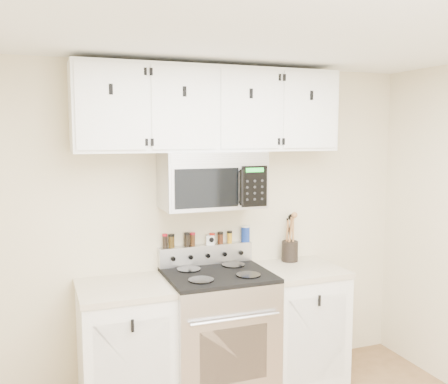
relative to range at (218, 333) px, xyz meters
The scene contains 17 objects.
back_wall 0.83m from the range, 90.00° to the left, with size 3.50×0.01×2.50m, color beige.
ceiling 2.46m from the range, 90.00° to the right, with size 3.50×3.50×0.01m, color white.
range is the anchor object (origin of this frame).
base_cabinet_left 0.69m from the range, behind, with size 0.64×0.62×0.92m.
base_cabinet_right 0.69m from the range, ahead, with size 0.64×0.62×0.92m.
microwave 1.15m from the range, 89.77° to the left, with size 0.76×0.44×0.42m.
upper_cabinets 1.67m from the range, 90.00° to the left, with size 2.00×0.35×0.62m.
utensil_crock 0.91m from the range, 16.80° to the left, with size 0.13×0.13×0.39m.
kitchen_timer 0.71m from the range, 82.11° to the left, with size 0.06×0.05×0.08m, color white.
salt_canister 0.81m from the range, 39.70° to the left, with size 0.07×0.07×0.13m.
spice_jar_0 0.80m from the range, 139.36° to the left, with size 0.04×0.04×0.11m.
spice_jar_1 0.77m from the range, 134.49° to the left, with size 0.05×0.05×0.10m.
spice_jar_2 0.74m from the range, 118.60° to the left, with size 0.04×0.04×0.11m.
spice_jar_3 0.73m from the range, 110.84° to the left, with size 0.04×0.04×0.11m.
spice_jar_4 0.72m from the range, 79.14° to the left, with size 0.04×0.04×0.09m.
spice_jar_5 0.73m from the range, 66.29° to the left, with size 0.04×0.04×0.09m.
spice_jar_6 0.75m from the range, 54.31° to the left, with size 0.04×0.04×0.10m.
Camera 1 is at (-1.22, -1.95, 1.97)m, focal length 40.00 mm.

